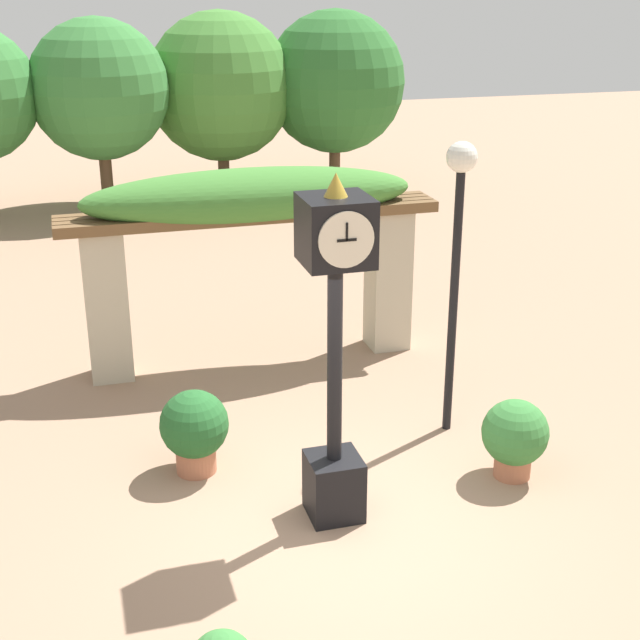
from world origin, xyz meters
name	(u,v)px	position (x,y,z in m)	size (l,w,h in m)	color
ground_plane	(346,528)	(0.00, 0.00, 0.00)	(60.00, 60.00, 0.00)	#9E7A60
pedestal_clock	(335,343)	(-0.05, 0.27, 1.85)	(0.61, 0.66, 3.45)	black
pergola	(251,220)	(0.00, 4.25, 2.02)	(5.06, 1.14, 2.71)	#BCB299
potted_plant_near_right	(194,428)	(-1.25, 1.48, 0.52)	(0.74, 0.74, 0.94)	#B26B4C
potted_plant_far_left	(515,436)	(2.01, 0.44, 0.49)	(0.71, 0.71, 0.88)	#B26B4C
lamp_post	(458,226)	(1.77, 1.64, 2.49)	(0.34, 0.34, 3.41)	black
tree_line	(188,87)	(0.62, 14.27, 2.62)	(11.60, 4.16, 4.33)	brown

